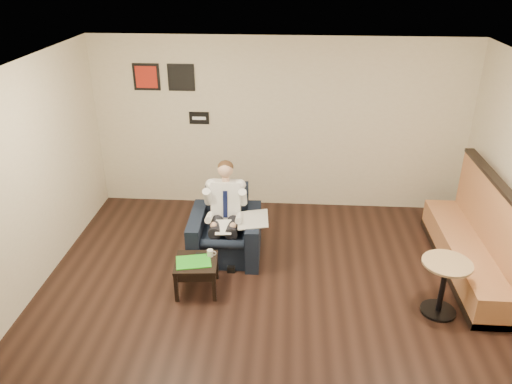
# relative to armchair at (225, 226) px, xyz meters

# --- Properties ---
(ground) EXTENTS (6.00, 6.00, 0.00)m
(ground) POSITION_rel_armchair_xyz_m (0.70, -1.33, -0.47)
(ground) COLOR black
(ground) RESTS_ON ground
(wall_back) EXTENTS (6.00, 0.02, 2.80)m
(wall_back) POSITION_rel_armchair_xyz_m (0.70, 1.67, 0.93)
(wall_back) COLOR beige
(wall_back) RESTS_ON ground
(wall_left) EXTENTS (0.02, 6.00, 2.80)m
(wall_left) POSITION_rel_armchair_xyz_m (-2.30, -1.33, 0.93)
(wall_left) COLOR beige
(wall_left) RESTS_ON ground
(ceiling) EXTENTS (6.00, 6.00, 0.02)m
(ceiling) POSITION_rel_armchair_xyz_m (0.70, -1.33, 2.33)
(ceiling) COLOR white
(ceiling) RESTS_ON wall_back
(seating_sign) EXTENTS (0.32, 0.02, 0.20)m
(seating_sign) POSITION_rel_armchair_xyz_m (-0.60, 1.66, 1.03)
(seating_sign) COLOR black
(seating_sign) RESTS_ON wall_back
(art_print_left) EXTENTS (0.42, 0.03, 0.42)m
(art_print_left) POSITION_rel_armchair_xyz_m (-1.40, 1.66, 1.68)
(art_print_left) COLOR #B22315
(art_print_left) RESTS_ON wall_back
(art_print_right) EXTENTS (0.42, 0.03, 0.42)m
(art_print_right) POSITION_rel_armchair_xyz_m (-0.85, 1.66, 1.68)
(art_print_right) COLOR black
(art_print_right) RESTS_ON wall_back
(armchair) EXTENTS (0.99, 0.99, 0.94)m
(armchair) POSITION_rel_armchair_xyz_m (0.00, 0.00, 0.00)
(armchair) COLOR black
(armchair) RESTS_ON ground
(seated_man) EXTENTS (0.64, 0.93, 1.29)m
(seated_man) POSITION_rel_armchair_xyz_m (0.00, -0.12, 0.17)
(seated_man) COLOR white
(seated_man) RESTS_ON armchair
(lap_papers) EXTENTS (0.24, 0.33, 0.01)m
(lap_papers) POSITION_rel_armchair_xyz_m (0.01, -0.22, 0.11)
(lap_papers) COLOR white
(lap_papers) RESTS_ON seated_man
(newspaper) EXTENTS (0.45, 0.54, 0.01)m
(newspaper) POSITION_rel_armchair_xyz_m (0.40, -0.09, 0.17)
(newspaper) COLOR silver
(newspaper) RESTS_ON armchair
(side_table) EXTENTS (0.57, 0.57, 0.43)m
(side_table) POSITION_rel_armchair_xyz_m (-0.26, -0.84, -0.26)
(side_table) COLOR black
(side_table) RESTS_ON ground
(green_folder) EXTENTS (0.49, 0.39, 0.01)m
(green_folder) POSITION_rel_armchair_xyz_m (-0.29, -0.86, -0.04)
(green_folder) COLOR green
(green_folder) RESTS_ON side_table
(coffee_mug) EXTENTS (0.08, 0.08, 0.09)m
(coffee_mug) POSITION_rel_armchair_xyz_m (-0.10, -0.71, 0.00)
(coffee_mug) COLOR white
(coffee_mug) RESTS_ON side_table
(smartphone) EXTENTS (0.14, 0.08, 0.01)m
(smartphone) POSITION_rel_armchair_xyz_m (-0.23, -0.68, -0.04)
(smartphone) COLOR black
(smartphone) RESTS_ON side_table
(banquette) EXTENTS (0.60, 2.50, 1.28)m
(banquette) POSITION_rel_armchair_xyz_m (3.29, -0.15, 0.17)
(banquette) COLOR #B07044
(banquette) RESTS_ON ground
(cafe_table) EXTENTS (0.58, 0.58, 0.71)m
(cafe_table) POSITION_rel_armchair_xyz_m (2.71, -1.08, -0.11)
(cafe_table) COLOR tan
(cafe_table) RESTS_ON ground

